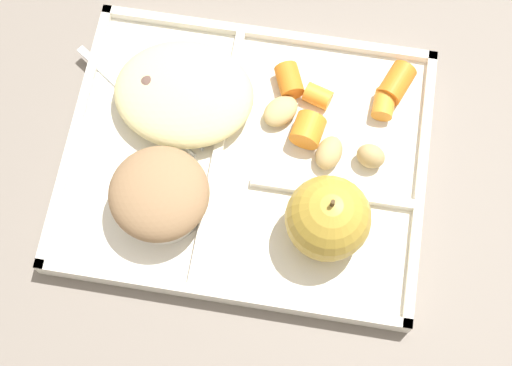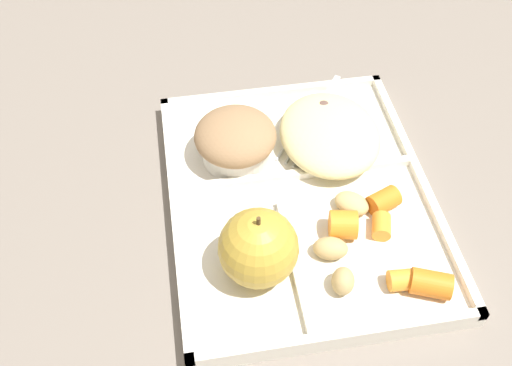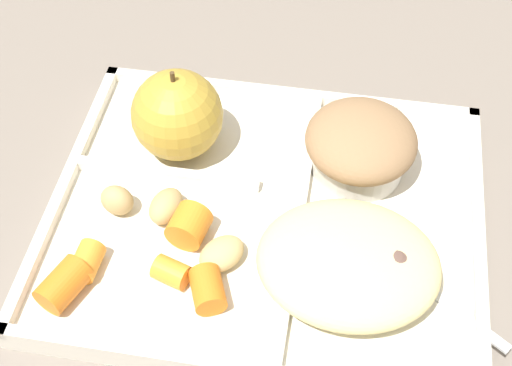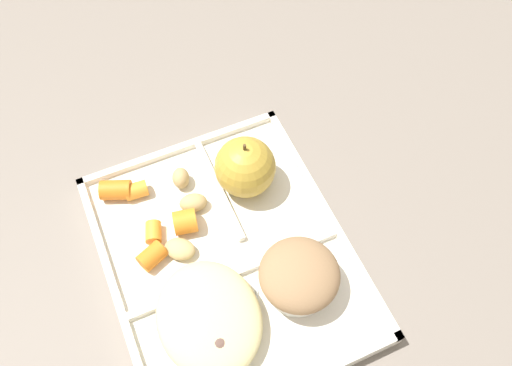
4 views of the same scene
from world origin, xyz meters
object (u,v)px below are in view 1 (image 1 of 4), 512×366
plastic_fork (148,113)px  bran_muffin (160,196)px  lunch_tray (246,160)px  green_apple (328,218)px

plastic_fork → bran_muffin: bearing=110.4°
lunch_tray → green_apple: (-0.08, 0.06, 0.04)m
bran_muffin → plastic_fork: bran_muffin is taller
green_apple → plastic_fork: (0.18, -0.09, -0.04)m
bran_muffin → lunch_tray: bearing=-138.9°
green_apple → plastic_fork: 0.20m
lunch_tray → bran_muffin: bran_muffin is taller
lunch_tray → green_apple: 0.11m
lunch_tray → green_apple: green_apple is taller
bran_muffin → plastic_fork: (0.03, -0.09, -0.03)m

